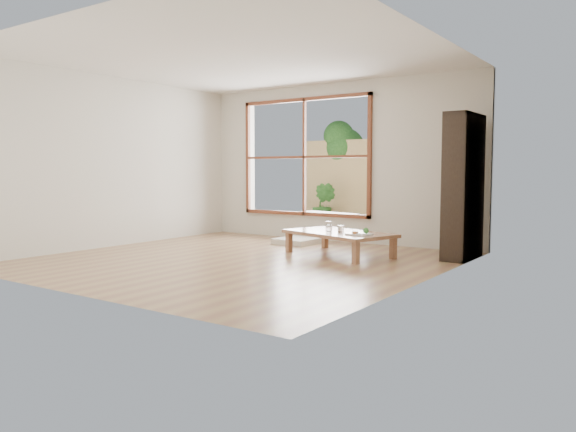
% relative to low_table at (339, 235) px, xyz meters
% --- Properties ---
extents(ground, '(5.00, 5.00, 0.00)m').
position_rel_low_table_xyz_m(ground, '(-0.85, -1.08, -0.29)').
color(ground, '#A18150').
rests_on(ground, ground).
extents(low_table, '(1.68, 1.25, 0.33)m').
position_rel_low_table_xyz_m(low_table, '(0.00, 0.00, 0.00)').
color(low_table, '#9D6B4C').
rests_on(low_table, ground).
extents(floor_cushion, '(0.62, 0.62, 0.09)m').
position_rel_low_table_xyz_m(floor_cushion, '(-1.17, 0.70, -0.25)').
color(floor_cushion, silver).
rests_on(floor_cushion, ground).
extents(bookshelf, '(0.31, 0.86, 1.91)m').
position_rel_low_table_xyz_m(bookshelf, '(1.48, 0.69, 0.67)').
color(bookshelf, '#2E2319').
rests_on(bookshelf, ground).
extents(glass_tall, '(0.08, 0.08, 0.14)m').
position_rel_low_table_xyz_m(glass_tall, '(-0.13, -0.07, 0.11)').
color(glass_tall, silver).
rests_on(glass_tall, low_table).
extents(glass_mid, '(0.06, 0.06, 0.09)m').
position_rel_low_table_xyz_m(glass_mid, '(0.04, -0.04, 0.09)').
color(glass_mid, silver).
rests_on(glass_mid, low_table).
extents(glass_short, '(0.06, 0.06, 0.08)m').
position_rel_low_table_xyz_m(glass_short, '(0.01, 0.05, 0.08)').
color(glass_short, silver).
rests_on(glass_short, low_table).
extents(glass_small, '(0.07, 0.07, 0.09)m').
position_rel_low_table_xyz_m(glass_small, '(-0.16, 0.02, 0.08)').
color(glass_small, silver).
rests_on(glass_small, low_table).
extents(food_tray, '(0.34, 0.27, 0.10)m').
position_rel_low_table_xyz_m(food_tray, '(0.43, -0.19, 0.06)').
color(food_tray, white).
rests_on(food_tray, low_table).
extents(deck, '(2.80, 2.00, 0.05)m').
position_rel_low_table_xyz_m(deck, '(-1.45, 2.48, -0.29)').
color(deck, '#312923').
rests_on(deck, ground).
extents(garden_bench, '(1.22, 0.55, 0.37)m').
position_rel_low_table_xyz_m(garden_bench, '(-1.48, 2.23, 0.05)').
color(garden_bench, '#2E2319').
rests_on(garden_bench, deck).
extents(bamboo_fence, '(2.80, 0.06, 1.80)m').
position_rel_low_table_xyz_m(bamboo_fence, '(-1.45, 3.48, 0.61)').
color(bamboo_fence, tan).
rests_on(bamboo_fence, ground).
extents(shrub_right, '(0.90, 0.79, 0.98)m').
position_rel_low_table_xyz_m(shrub_right, '(-0.42, 3.19, 0.23)').
color(shrub_right, '#316926').
rests_on(shrub_right, deck).
extents(shrub_left, '(0.51, 0.42, 0.90)m').
position_rel_low_table_xyz_m(shrub_left, '(-2.11, 3.09, 0.19)').
color(shrub_left, '#316926').
rests_on(shrub_left, deck).
extents(garden_tree, '(1.04, 0.85, 2.22)m').
position_rel_low_table_xyz_m(garden_tree, '(-2.12, 3.79, 1.34)').
color(garden_tree, '#4C3D2D').
rests_on(garden_tree, ground).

